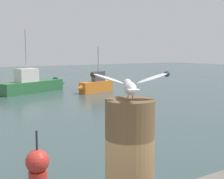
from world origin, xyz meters
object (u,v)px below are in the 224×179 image
mooring_post (130,170)px  seagull (130,84)px  boat_green (36,84)px  boat_orange (95,85)px  channel_buoy (38,166)px

mooring_post → seagull: bearing=63.4°
mooring_post → boat_green: boat_green is taller
seagull → boat_orange: bearing=61.0°
boat_orange → boat_green: 4.55m
boat_orange → channel_buoy: boat_orange is taller
boat_green → boat_orange: bearing=-35.5°
seagull → boat_green: size_ratio=0.09×
mooring_post → boat_green: bearing=72.9°
mooring_post → channel_buoy: size_ratio=0.83×
boat_green → channel_buoy: size_ratio=4.59×
mooring_post → boat_green: (6.46, 21.02, -1.63)m
boat_green → mooring_post: bearing=-107.1°
seagull → boat_green: (6.46, 21.02, -2.30)m
seagull → channel_buoy: 5.55m
boat_orange → seagull: bearing=-119.0°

